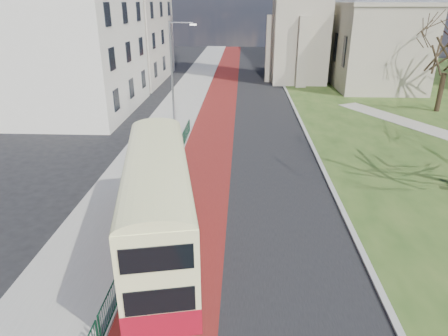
{
  "coord_description": "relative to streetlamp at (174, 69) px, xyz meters",
  "views": [
    {
      "loc": [
        1.13,
        -13.8,
        9.49
      ],
      "look_at": [
        0.29,
        4.08,
        2.0
      ],
      "focal_mm": 32.0,
      "sensor_mm": 36.0,
      "label": 1
    }
  ],
  "objects": [
    {
      "name": "bus_lane",
      "position": [
        3.15,
        2.0,
        -4.59
      ],
      "size": [
        3.4,
        120.0,
        0.01
      ],
      "primitive_type": "cube",
      "color": "#591414",
      "rests_on": "ground"
    },
    {
      "name": "kerb_east",
      "position": [
        10.45,
        4.0,
        -4.53
      ],
      "size": [
        0.25,
        80.0,
        0.13
      ],
      "primitive_type": "cube",
      "color": "#999993",
      "rests_on": "ground"
    },
    {
      "name": "street_block_far",
      "position": [
        -9.65,
        20.0,
        1.17
      ],
      "size": [
        10.3,
        16.3,
        11.5
      ],
      "color": "beige",
      "rests_on": "ground"
    },
    {
      "name": "streetlamp",
      "position": [
        0.0,
        0.0,
        0.0
      ],
      "size": [
        2.13,
        0.18,
        8.0
      ],
      "color": "gray",
      "rests_on": "pavement_west"
    },
    {
      "name": "ground",
      "position": [
        4.35,
        -18.0,
        -4.59
      ],
      "size": [
        160.0,
        160.0,
        0.0
      ],
      "primitive_type": "plane",
      "color": "black",
      "rests_on": "ground"
    },
    {
      "name": "bus",
      "position": [
        2.31,
        -18.25,
        -2.21
      ],
      "size": [
        4.24,
        10.23,
        4.17
      ],
      "rotation": [
        0.0,
        0.0,
        0.2
      ],
      "color": "maroon",
      "rests_on": "ground"
    },
    {
      "name": "street_block_near",
      "position": [
        -9.65,
        4.0,
        1.92
      ],
      "size": [
        10.3,
        14.3,
        13.0
      ],
      "color": "silver",
      "rests_on": "ground"
    },
    {
      "name": "pavement_west",
      "position": [
        -0.65,
        2.0,
        -4.53
      ],
      "size": [
        4.0,
        120.0,
        0.12
      ],
      "primitive_type": "cube",
      "color": "gray",
      "rests_on": "ground"
    },
    {
      "name": "pedestrian_railing",
      "position": [
        1.4,
        -14.0,
        -4.04
      ],
      "size": [
        0.07,
        24.0,
        1.12
      ],
      "color": "#0E3E27",
      "rests_on": "ground"
    },
    {
      "name": "road_carriageway",
      "position": [
        5.85,
        2.0,
        -4.59
      ],
      "size": [
        9.0,
        120.0,
        0.01
      ],
      "primitive_type": "cube",
      "color": "black",
      "rests_on": "ground"
    },
    {
      "name": "kerb_west",
      "position": [
        1.35,
        2.0,
        -4.53
      ],
      "size": [
        0.25,
        120.0,
        0.13
      ],
      "primitive_type": "cube",
      "color": "#999993",
      "rests_on": "ground"
    }
  ]
}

